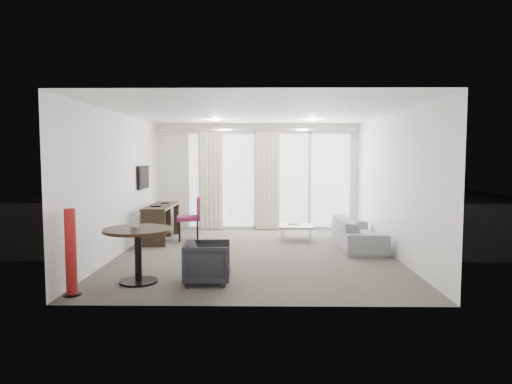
{
  "coord_description": "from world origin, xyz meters",
  "views": [
    {
      "loc": [
        0.13,
        -8.37,
        1.81
      ],
      "look_at": [
        0.0,
        0.6,
        1.1
      ],
      "focal_mm": 32.0,
      "sensor_mm": 36.0,
      "label": 1
    }
  ],
  "objects_px": {
    "desk": "(162,223)",
    "tub_armchair": "(207,262)",
    "coffee_table": "(296,232)",
    "red_lamp": "(71,252)",
    "sofa": "(358,233)",
    "desk_chair": "(188,219)",
    "rattan_chair_b": "(326,203)",
    "round_table": "(138,256)",
    "rattan_chair_a": "(276,206)"
  },
  "relations": [
    {
      "from": "desk_chair",
      "to": "round_table",
      "type": "xyz_separation_m",
      "value": [
        -0.18,
        -3.31,
        -0.08
      ]
    },
    {
      "from": "desk_chair",
      "to": "coffee_table",
      "type": "xyz_separation_m",
      "value": [
        2.33,
        0.09,
        -0.31
      ]
    },
    {
      "from": "red_lamp",
      "to": "sofa",
      "type": "height_order",
      "value": "red_lamp"
    },
    {
      "from": "round_table",
      "to": "rattan_chair_b",
      "type": "relative_size",
      "value": 1.17
    },
    {
      "from": "coffee_table",
      "to": "rattan_chair_a",
      "type": "distance_m",
      "value": 3.1
    },
    {
      "from": "rattan_chair_b",
      "to": "coffee_table",
      "type": "bearing_deg",
      "value": -108.48
    },
    {
      "from": "round_table",
      "to": "coffee_table",
      "type": "xyz_separation_m",
      "value": [
        2.51,
        3.39,
        -0.23
      ]
    },
    {
      "from": "red_lamp",
      "to": "tub_armchair",
      "type": "bearing_deg",
      "value": 19.69
    },
    {
      "from": "round_table",
      "to": "rattan_chair_b",
      "type": "xyz_separation_m",
      "value": [
        3.66,
        7.05,
        0.03
      ]
    },
    {
      "from": "coffee_table",
      "to": "tub_armchair",
      "type": "bearing_deg",
      "value": -114.08
    },
    {
      "from": "desk_chair",
      "to": "tub_armchair",
      "type": "relative_size",
      "value": 1.42
    },
    {
      "from": "round_table",
      "to": "coffee_table",
      "type": "height_order",
      "value": "round_table"
    },
    {
      "from": "desk",
      "to": "sofa",
      "type": "height_order",
      "value": "desk"
    },
    {
      "from": "coffee_table",
      "to": "round_table",
      "type": "bearing_deg",
      "value": -126.52
    },
    {
      "from": "red_lamp",
      "to": "sofa",
      "type": "relative_size",
      "value": 0.58
    },
    {
      "from": "rattan_chair_b",
      "to": "desk_chair",
      "type": "bearing_deg",
      "value": -133.9
    },
    {
      "from": "rattan_chair_a",
      "to": "desk",
      "type": "bearing_deg",
      "value": -153.21
    },
    {
      "from": "sofa",
      "to": "rattan_chair_b",
      "type": "height_order",
      "value": "rattan_chair_b"
    },
    {
      "from": "desk",
      "to": "coffee_table",
      "type": "xyz_separation_m",
      "value": [
        2.91,
        0.09,
        -0.22
      ]
    },
    {
      "from": "sofa",
      "to": "rattan_chair_a",
      "type": "relative_size",
      "value": 2.42
    },
    {
      "from": "rattan_chair_a",
      "to": "rattan_chair_b",
      "type": "relative_size",
      "value": 0.98
    },
    {
      "from": "desk",
      "to": "rattan_chair_b",
      "type": "xyz_separation_m",
      "value": [
        4.06,
        3.75,
        0.04
      ]
    },
    {
      "from": "desk_chair",
      "to": "red_lamp",
      "type": "bearing_deg",
      "value": -111.88
    },
    {
      "from": "tub_armchair",
      "to": "coffee_table",
      "type": "bearing_deg",
      "value": -27.11
    },
    {
      "from": "desk",
      "to": "rattan_chair_a",
      "type": "xyz_separation_m",
      "value": [
        2.56,
        3.16,
        0.03
      ]
    },
    {
      "from": "round_table",
      "to": "tub_armchair",
      "type": "relative_size",
      "value": 1.49
    },
    {
      "from": "red_lamp",
      "to": "rattan_chair_b",
      "type": "bearing_deg",
      "value": 60.33
    },
    {
      "from": "rattan_chair_b",
      "to": "desk",
      "type": "bearing_deg",
      "value": -138.32
    },
    {
      "from": "tub_armchair",
      "to": "rattan_chair_a",
      "type": "bearing_deg",
      "value": -13.3
    },
    {
      "from": "round_table",
      "to": "red_lamp",
      "type": "relative_size",
      "value": 0.86
    },
    {
      "from": "desk",
      "to": "tub_armchair",
      "type": "bearing_deg",
      "value": -67.25
    },
    {
      "from": "red_lamp",
      "to": "round_table",
      "type": "bearing_deg",
      "value": 41.19
    },
    {
      "from": "round_table",
      "to": "red_lamp",
      "type": "height_order",
      "value": "red_lamp"
    },
    {
      "from": "round_table",
      "to": "coffee_table",
      "type": "relative_size",
      "value": 1.37
    },
    {
      "from": "desk",
      "to": "coffee_table",
      "type": "bearing_deg",
      "value": 1.71
    },
    {
      "from": "rattan_chair_b",
      "to": "tub_armchair",
      "type": "bearing_deg",
      "value": -111.72
    },
    {
      "from": "desk",
      "to": "coffee_table",
      "type": "distance_m",
      "value": 2.92
    },
    {
      "from": "coffee_table",
      "to": "desk_chair",
      "type": "bearing_deg",
      "value": -177.9
    },
    {
      "from": "coffee_table",
      "to": "rattan_chair_a",
      "type": "relative_size",
      "value": 0.87
    },
    {
      "from": "desk_chair",
      "to": "rattan_chair_b",
      "type": "relative_size",
      "value": 1.12
    },
    {
      "from": "desk_chair",
      "to": "tub_armchair",
      "type": "height_order",
      "value": "desk_chair"
    },
    {
      "from": "coffee_table",
      "to": "rattan_chair_a",
      "type": "height_order",
      "value": "rattan_chair_a"
    },
    {
      "from": "desk",
      "to": "sofa",
      "type": "bearing_deg",
      "value": -9.52
    },
    {
      "from": "sofa",
      "to": "red_lamp",
      "type": "bearing_deg",
      "value": 126.48
    },
    {
      "from": "red_lamp",
      "to": "sofa",
      "type": "xyz_separation_m",
      "value": [
        4.38,
        3.24,
        -0.28
      ]
    },
    {
      "from": "desk_chair",
      "to": "sofa",
      "type": "xyz_separation_m",
      "value": [
        3.49,
        -0.68,
        -0.18
      ]
    },
    {
      "from": "tub_armchair",
      "to": "sofa",
      "type": "height_order",
      "value": "tub_armchair"
    },
    {
      "from": "desk",
      "to": "rattan_chair_a",
      "type": "distance_m",
      "value": 4.07
    },
    {
      "from": "desk",
      "to": "rattan_chair_b",
      "type": "bearing_deg",
      "value": 42.67
    },
    {
      "from": "red_lamp",
      "to": "desk",
      "type": "bearing_deg",
      "value": 85.56
    }
  ]
}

